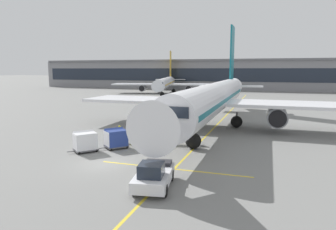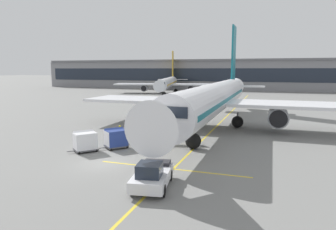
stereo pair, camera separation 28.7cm
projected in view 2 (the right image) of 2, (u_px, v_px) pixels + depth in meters
The scene contains 15 objects.
ground_plane at pixel (103, 164), 24.86m from camera, with size 600.00×600.00×0.00m, color slate.
parked_airplane at pixel (215, 99), 39.62m from camera, with size 34.98×45.04×15.22m.
belt_loader at pixel (151, 134), 31.91m from camera, with size 4.33×4.63×3.44m.
baggage_cart_lead at pixel (116, 138), 29.64m from camera, with size 2.51×2.60×1.91m.
baggage_cart_second at pixel (85, 141), 28.42m from camera, with size 2.51×2.60×1.91m.
pushback_tug at pixel (152, 175), 19.68m from camera, with size 2.81×4.69×1.83m.
ground_crew_by_loader at pixel (137, 133), 32.01m from camera, with size 0.56×0.31×1.74m.
ground_crew_by_carts at pixel (151, 136), 30.31m from camera, with size 0.56×0.30×1.74m.
ground_crew_marshaller at pixel (120, 132), 32.23m from camera, with size 0.47×0.42×1.74m.
safety_cone_engine_keepout at pixel (158, 124), 40.80m from camera, with size 0.61×0.61×0.69m.
safety_cone_wingtip at pixel (170, 124), 40.43m from camera, with size 0.66×0.66×0.75m.
apron_guidance_line_lead_in at pixel (214, 129), 39.38m from camera, with size 0.20×110.00×0.01m.
apron_guidance_line_stop_bar at pixel (172, 169), 23.52m from camera, with size 12.00×0.20×0.01m.
terminal_building at pixel (221, 74), 120.77m from camera, with size 144.26×21.70×11.16m.
distant_airplane at pixel (168, 83), 96.84m from camera, with size 33.99×41.65×14.09m.
Camera 2 is at (12.76, -21.01, 7.54)m, focal length 32.96 mm.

